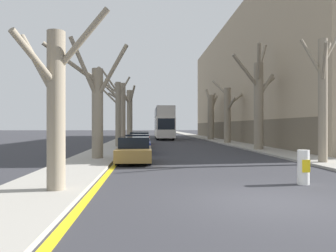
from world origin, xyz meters
TOP-DOWN VIEW (x-y plane):
  - ground_plane at (0.00, 0.00)m, footprint 300.00×300.00m
  - sidewalk_left at (-6.16, 50.00)m, footprint 2.66×120.00m
  - sidewalk_right at (6.16, 50.00)m, footprint 2.66×120.00m
  - building_facade_right at (12.48, 34.78)m, footprint 10.08×49.61m
  - kerb_line_stripe at (-4.64, 50.00)m, footprint 0.24×120.00m
  - street_tree_left_0 at (-5.64, 1.31)m, footprint 2.82×2.14m
  - street_tree_left_1 at (-5.92, 10.41)m, footprint 4.57×3.17m
  - street_tree_left_2 at (-5.79, 21.18)m, footprint 3.77×2.91m
  - street_tree_left_3 at (-6.01, 30.85)m, footprint 2.81×1.35m
  - street_tree_left_4 at (-5.73, 41.48)m, footprint 2.82×4.64m
  - street_tree_right_0 at (5.72, 7.72)m, footprint 3.08×2.68m
  - street_tree_right_1 at (5.62, 16.93)m, footprint 3.98×3.13m
  - street_tree_right_2 at (5.72, 27.05)m, footprint 4.13×4.28m
  - street_tree_right_3 at (5.77, 36.73)m, footprint 1.74×2.08m
  - double_decker_bus at (-0.59, 39.79)m, footprint 2.50×11.66m
  - parked_car_0 at (-3.73, 9.06)m, footprint 1.76×3.90m
  - parked_car_1 at (-3.73, 15.12)m, footprint 1.83×4.09m
  - parked_car_2 at (-3.73, 21.12)m, footprint 1.83×4.20m
  - parked_car_3 at (-3.73, 27.21)m, footprint 1.88×4.40m
  - traffic_bollard at (2.04, 2.33)m, footprint 0.38×0.39m

SIDE VIEW (x-z plane):
  - ground_plane at x=0.00m, z-range 0.00..0.00m
  - kerb_line_stripe at x=-4.64m, z-range 0.00..0.01m
  - sidewalk_left at x=-6.16m, z-range 0.00..0.12m
  - sidewalk_right at x=6.16m, z-range 0.00..0.12m
  - traffic_bollard at x=2.04m, z-range 0.00..1.13m
  - parked_car_1 at x=-3.73m, z-range -0.03..1.29m
  - parked_car_0 at x=-3.73m, z-range -0.03..1.30m
  - parked_car_3 at x=-3.73m, z-range -0.03..1.32m
  - parked_car_2 at x=-3.73m, z-range -0.04..1.33m
  - street_tree_left_0 at x=-5.64m, z-range -0.08..5.12m
  - double_decker_bus at x=-0.59m, z-range 0.30..4.91m
  - street_tree_left_1 at x=-5.92m, z-range -0.16..6.41m
  - street_tree_right_2 at x=5.72m, z-range -0.22..6.98m
  - street_tree_right_3 at x=5.77m, z-range -0.17..7.01m
  - street_tree_left_2 at x=-5.79m, z-range 0.05..6.89m
  - street_tree_right_0 at x=5.72m, z-range -0.45..7.56m
  - street_tree_left_3 at x=-6.01m, z-range 0.24..7.29m
  - street_tree_right_1 at x=5.62m, z-range -0.33..8.25m
  - street_tree_left_4 at x=-5.73m, z-range 0.18..8.13m
  - building_facade_right at x=12.48m, z-range -0.01..15.69m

